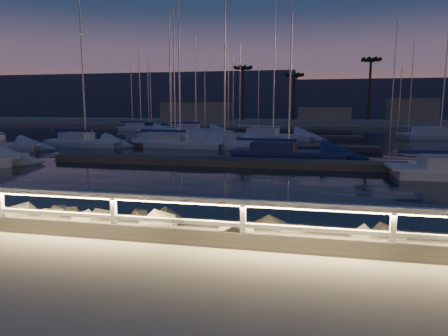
{
  "coord_description": "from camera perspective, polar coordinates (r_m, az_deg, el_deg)",
  "views": [
    {
      "loc": [
        5.34,
        -8.13,
        3.0
      ],
      "look_at": [
        2.72,
        4.0,
        1.09
      ],
      "focal_mm": 32.0,
      "sensor_mm": 36.0,
      "label": 1
    }
  ],
  "objects": [
    {
      "name": "sailboat_c",
      "position": [
        36.23,
        -6.6,
        3.71
      ],
      "size": [
        9.04,
        3.6,
        14.95
      ],
      "rotation": [
        0.0,
        0.0,
        -0.11
      ],
      "color": "silver",
      "rests_on": "ground"
    },
    {
      "name": "far_shore",
      "position": [
        82.41,
        8.4,
        6.78
      ],
      "size": [
        160.0,
        14.0,
        5.2
      ],
      "color": "#A29D92",
      "rests_on": "ground"
    },
    {
      "name": "sailboat_m",
      "position": [
        66.51,
        -10.47,
        5.86
      ],
      "size": [
        6.53,
        3.82,
        10.82
      ],
      "rotation": [
        0.0,
        0.0,
        0.35
      ],
      "color": "navy",
      "rests_on": "ground"
    },
    {
      "name": "palm_right",
      "position": [
        81.24,
        20.24,
        13.9
      ],
      "size": [
        3.0,
        3.0,
        12.2
      ],
      "color": "#4B3423",
      "rests_on": "ground"
    },
    {
      "name": "sailboat_i",
      "position": [
        61.99,
        -11.92,
        5.64
      ],
      "size": [
        7.25,
        3.61,
        11.97
      ],
      "rotation": [
        0.0,
        0.0,
        0.23
      ],
      "color": "silver",
      "rests_on": "ground"
    },
    {
      "name": "sailboat_f",
      "position": [
        39.29,
        -7.83,
        4.05
      ],
      "size": [
        7.59,
        2.47,
        12.82
      ],
      "rotation": [
        0.0,
        0.0,
        0.02
      ],
      "color": "silver",
      "rests_on": "ground"
    },
    {
      "name": "distant_hills",
      "position": [
        144.47,
        1.2,
        9.44
      ],
      "size": [
        230.0,
        37.5,
        18.0
      ],
      "color": "#3D465E",
      "rests_on": "ground"
    },
    {
      "name": "palm_left",
      "position": [
        81.55,
        2.77,
        13.76
      ],
      "size": [
        3.0,
        3.0,
        11.2
      ],
      "color": "#4B3423",
      "rests_on": "ground"
    },
    {
      "name": "sailboat_j",
      "position": [
        44.58,
        -7.25,
        4.64
      ],
      "size": [
        8.35,
        2.99,
        13.98
      ],
      "rotation": [
        0.0,
        0.0,
        0.06
      ],
      "color": "silver",
      "rests_on": "ground"
    },
    {
      "name": "sailboat_g",
      "position": [
        35.45,
        -0.23,
        3.69
      ],
      "size": [
        9.58,
        6.13,
        15.86
      ],
      "rotation": [
        0.0,
        0.0,
        -0.41
      ],
      "color": "silver",
      "rests_on": "ground"
    },
    {
      "name": "sailboat_e",
      "position": [
        38.69,
        -19.34,
        3.6
      ],
      "size": [
        7.68,
        2.76,
        12.92
      ],
      "rotation": [
        0.0,
        0.0,
        -0.06
      ],
      "color": "silver",
      "rests_on": "ground"
    },
    {
      "name": "sailboat_l",
      "position": [
        52.14,
        28.25,
        4.26
      ],
      "size": [
        9.87,
        5.44,
        16.1
      ],
      "rotation": [
        0.0,
        0.0,
        0.3
      ],
      "color": "silver",
      "rests_on": "ground"
    },
    {
      "name": "sailboat_n",
      "position": [
        55.75,
        -4.23,
        5.48
      ],
      "size": [
        7.96,
        2.81,
        13.35
      ],
      "rotation": [
        0.0,
        0.0,
        0.05
      ],
      "color": "silver",
      "rests_on": "ground"
    },
    {
      "name": "sailboat_k",
      "position": [
        44.27,
        6.71,
        4.63
      ],
      "size": [
        9.33,
        4.05,
        15.34
      ],
      "rotation": [
        0.0,
        0.0,
        -0.15
      ],
      "color": "silver",
      "rests_on": "ground"
    },
    {
      "name": "harbor_water",
      "position": [
        39.91,
        4.41,
        3.02
      ],
      "size": [
        400.0,
        440.0,
        0.6
      ],
      "color": "black",
      "rests_on": "ground"
    },
    {
      "name": "guard_rail",
      "position": [
        10.01,
        -20.97,
        -4.68
      ],
      "size": [
        44.11,
        0.12,
        1.06
      ],
      "color": "white",
      "rests_on": "ground"
    },
    {
      "name": "sailboat_h",
      "position": [
        28.47,
        8.74,
        2.23
      ],
      "size": [
        8.54,
        3.29,
        14.09
      ],
      "rotation": [
        0.0,
        0.0,
        -0.09
      ],
      "color": "navy",
      "rests_on": "ground"
    },
    {
      "name": "ground",
      "position": [
        10.18,
        -20.4,
        -8.95
      ],
      "size": [
        400.0,
        400.0,
        0.0
      ],
      "primitive_type": "plane",
      "color": "#A29D92",
      "rests_on": "ground"
    },
    {
      "name": "floating_docks",
      "position": [
        41.12,
        4.66,
        3.98
      ],
      "size": [
        22.0,
        36.0,
        0.4
      ],
      "color": "#554C46",
      "rests_on": "ground"
    },
    {
      "name": "palm_center",
      "position": [
        81.41,
        10.01,
        12.7
      ],
      "size": [
        3.0,
        3.0,
        9.7
      ],
      "color": "#4B3423",
      "rests_on": "ground"
    },
    {
      "name": "riprap",
      "position": [
        13.19,
        -29.11,
        -6.37
      ],
      "size": [
        30.07,
        3.24,
        1.46
      ],
      "color": "#6A665B",
      "rests_on": "ground"
    }
  ]
}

